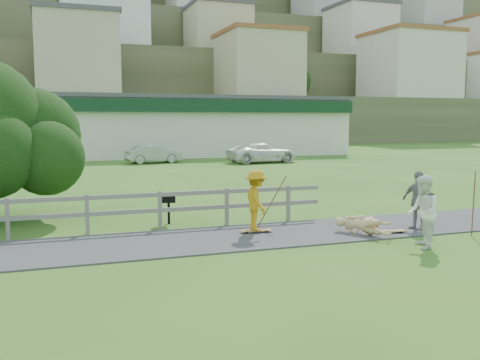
{
  "coord_description": "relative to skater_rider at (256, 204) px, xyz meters",
  "views": [
    {
      "loc": [
        -4.81,
        -11.62,
        3.12
      ],
      "look_at": [
        -0.04,
        2.0,
        1.48
      ],
      "focal_mm": 40.0,
      "sensor_mm": 36.0,
      "label": 1
    }
  ],
  "objects": [
    {
      "name": "skater_fallen",
      "position": [
        2.62,
        -1.16,
        -0.54
      ],
      "size": [
        1.57,
        1.08,
        0.58
      ],
      "primitive_type": "imported",
      "rotation": [
        0.0,
        0.0,
        0.49
      ],
      "color": "#D8B377",
      "rests_on": "ground"
    },
    {
      "name": "path",
      "position": [
        -0.36,
        -0.3,
        -0.81
      ],
      "size": [
        34.0,
        3.0,
        0.04
      ],
      "primitive_type": "cube",
      "color": "#353537",
      "rests_on": "ground"
    },
    {
      "name": "strip_mall",
      "position": [
        3.64,
        33.14,
        1.75
      ],
      "size": [
        32.5,
        10.75,
        5.1
      ],
      "color": "silver",
      "rests_on": "ground"
    },
    {
      "name": "longboard_fallen",
      "position": [
        3.42,
        -1.26,
        -0.78
      ],
      "size": [
        0.9,
        0.38,
        0.1
      ],
      "primitive_type": null,
      "rotation": [
        0.0,
        0.0,
        -0.19
      ],
      "color": "olive",
      "rests_on": "ground"
    },
    {
      "name": "spectator_a",
      "position": [
        3.25,
        -2.82,
        0.06
      ],
      "size": [
        0.98,
        1.07,
        1.78
      ],
      "primitive_type": "imported",
      "rotation": [
        0.0,
        0.0,
        4.26
      ],
      "color": "white",
      "rests_on": "ground"
    },
    {
      "name": "longboard_rider",
      "position": [
        0.0,
        0.0,
        -0.78
      ],
      "size": [
        0.88,
        0.31,
        0.1
      ],
      "primitive_type": null,
      "rotation": [
        0.0,
        0.0,
        -0.12
      ],
      "color": "olive",
      "rests_on": "ground"
    },
    {
      "name": "car_white",
      "position": [
        9.16,
        22.54,
        -0.12
      ],
      "size": [
        5.31,
        2.82,
        1.42
      ],
      "primitive_type": "imported",
      "rotation": [
        0.0,
        0.0,
        1.66
      ],
      "color": "white",
      "rests_on": "ground"
    },
    {
      "name": "skater_rider",
      "position": [
        0.0,
        0.0,
        0.0
      ],
      "size": [
        0.66,
        1.1,
        1.66
      ],
      "primitive_type": "imported",
      "rotation": [
        0.0,
        0.0,
        1.53
      ],
      "color": "#C18412",
      "rests_on": "ground"
    },
    {
      "name": "helmet",
      "position": [
        3.22,
        -0.81,
        -0.71
      ],
      "size": [
        0.24,
        0.24,
        0.24
      ],
      "primitive_type": "sphere",
      "color": "red",
      "rests_on": "ground"
    },
    {
      "name": "pole_spec_left",
      "position": [
        5.41,
        -2.15,
        0.05
      ],
      "size": [
        0.03,
        0.03,
        1.75
      ],
      "primitive_type": "cylinder",
      "color": "#563322",
      "rests_on": "ground"
    },
    {
      "name": "bbq",
      "position": [
        -1.97,
        2.19,
        -0.4
      ],
      "size": [
        0.45,
        0.37,
        0.86
      ],
      "primitive_type": null,
      "rotation": [
        0.0,
        0.0,
        -0.18
      ],
      "color": "black",
      "rests_on": "ground"
    },
    {
      "name": "car_silver",
      "position": [
        1.62,
        24.76,
        -0.18
      ],
      "size": [
        4.14,
        1.94,
        1.31
      ],
      "primitive_type": "imported",
      "rotation": [
        0.0,
        0.0,
        1.71
      ],
      "color": "#9B9DA2",
      "rests_on": "ground"
    },
    {
      "name": "ground",
      "position": [
        -0.36,
        -1.8,
        -0.83
      ],
      "size": [
        260.0,
        260.0,
        0.0
      ],
      "primitive_type": "plane",
      "color": "#2C621C",
      "rests_on": "ground"
    },
    {
      "name": "fence",
      "position": [
        -4.98,
        1.5,
        -0.11
      ],
      "size": [
        15.05,
        0.1,
        1.1
      ],
      "color": "#68655C",
      "rests_on": "ground"
    },
    {
      "name": "hillside",
      "position": [
        -0.36,
        89.51,
        13.58
      ],
      "size": [
        220.0,
        67.0,
        47.5
      ],
      "color": "#424C2D",
      "rests_on": "ground"
    },
    {
      "name": "pole_rider",
      "position": [
        0.6,
        0.4,
        0.06
      ],
      "size": [
        0.03,
        0.03,
        1.77
      ],
      "primitive_type": "cylinder",
      "color": "#563322",
      "rests_on": "ground"
    },
    {
      "name": "spectator_b",
      "position": [
        4.48,
        -1.03,
        0.01
      ],
      "size": [
        0.67,
        1.07,
        1.69
      ],
      "primitive_type": "imported",
      "rotation": [
        0.0,
        0.0,
        4.99
      ],
      "color": "gray",
      "rests_on": "ground"
    }
  ]
}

